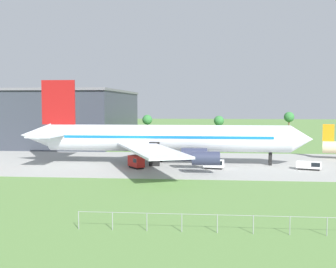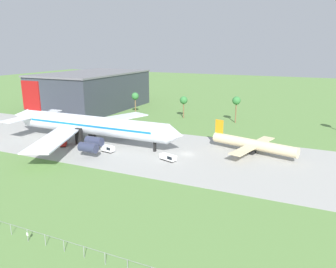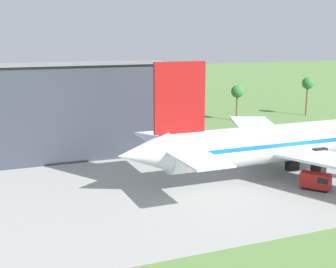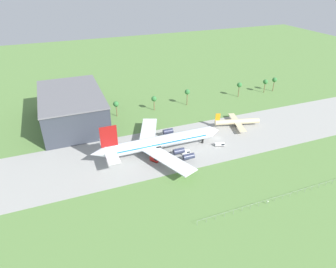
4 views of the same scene
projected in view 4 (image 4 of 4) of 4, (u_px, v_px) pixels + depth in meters
ground_plane at (217, 138)px, 171.08m from camera, size 600.00×600.00×0.00m
taxiway_strip at (217, 138)px, 171.07m from camera, size 320.00×44.00×0.02m
jet_airliner at (159, 142)px, 155.32m from camera, size 70.70×61.94×20.25m
regional_aircraft at (237, 122)px, 182.78m from camera, size 27.30×24.82×9.11m
baggage_tug at (155, 159)px, 149.98m from camera, size 4.38×4.90×2.77m
fuel_truck at (186, 152)px, 156.30m from camera, size 4.68×2.67×2.06m
catering_van at (220, 144)px, 163.35m from camera, size 5.60×3.51×1.83m
perimeter_fence at (283, 196)px, 125.70m from camera, size 80.10×0.10×2.10m
no_stopping_sign at (268, 202)px, 123.19m from camera, size 0.44×0.08×1.68m
terminal_building at (72, 108)px, 184.63m from camera, size 36.72×61.20×19.34m
palm_tree_row at (210, 90)px, 213.94m from camera, size 128.38×3.60×11.64m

